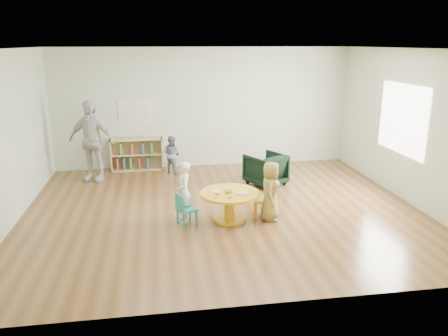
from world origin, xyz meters
name	(u,v)px	position (x,y,z in m)	size (l,w,h in m)	color
room	(223,104)	(0.01, 0.00, 1.89)	(7.10, 7.00, 2.80)	brown
activity_table	(230,201)	(0.04, -0.50, 0.34)	(1.00, 1.00, 0.54)	gold
kid_chair_left	(185,209)	(-0.72, -0.60, 0.29)	(0.38, 0.38, 0.54)	#198D7E
kid_chair_right	(266,198)	(0.68, -0.41, 0.32)	(0.36, 0.36, 0.60)	gold
bookshelf	(136,154)	(-1.61, 2.86, 0.37)	(1.20, 0.30, 0.75)	tan
alphabet_poster	(135,112)	(-1.60, 2.98, 1.35)	(0.74, 0.01, 0.54)	white
armchair	(266,169)	(1.11, 1.29, 0.33)	(0.71, 0.73, 0.66)	black
child_left	(184,192)	(-0.71, -0.42, 0.51)	(0.37, 0.24, 1.02)	white
child_right	(271,191)	(0.72, -0.57, 0.51)	(0.49, 0.32, 1.01)	yellow
toddler	(172,154)	(-0.80, 2.48, 0.44)	(0.42, 0.33, 0.87)	#161739
adult_caretaker	(91,141)	(-2.51, 2.18, 0.87)	(1.02, 0.43, 1.75)	beige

